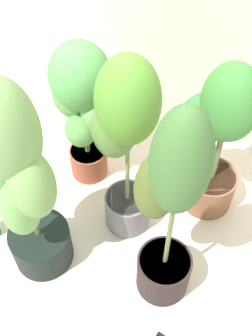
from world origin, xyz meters
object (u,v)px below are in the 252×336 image
potted_plant_center (124,137)px  potted_plant_front_left (20,184)px  potted_plant_back_right (217,136)px  potted_plant_front_right (169,213)px  potted_plant_back_left (83,102)px

potted_plant_center → potted_plant_front_left: 0.42m
potted_plant_center → potted_plant_back_right: bearing=37.6°
potted_plant_front_left → potted_plant_center: bearing=49.4°
potted_plant_back_right → potted_plant_front_right: 0.51m
potted_plant_front_right → potted_plant_front_left: (-0.53, -0.07, 0.00)m
potted_plant_back_right → potted_plant_back_left: 0.59m
potted_plant_front_left → potted_plant_back_left: (0.00, 0.52, -0.07)m
potted_plant_front_right → potted_plant_back_left: 0.69m
potted_plant_front_right → potted_plant_back_left: bearing=139.7°
potted_plant_center → potted_plant_front_left: potted_plant_front_left is taller
potted_plant_front_right → potted_plant_front_left: size_ratio=1.02×
potted_plant_front_left → potted_plant_back_left: size_ratio=1.31×
potted_plant_back_right → potted_plant_center: size_ratio=0.87×
potted_plant_back_right → potted_plant_front_right: potted_plant_front_right is taller
potted_plant_front_left → potted_plant_back_left: bearing=89.8°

